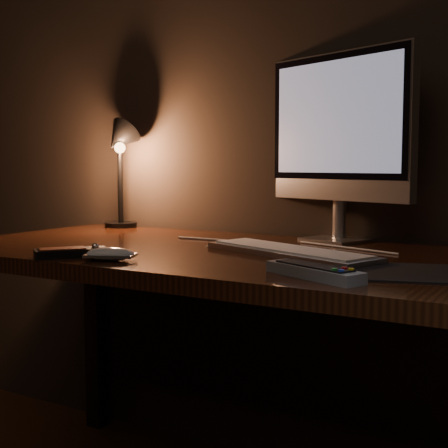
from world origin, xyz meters
The scene contains 10 objects.
desk centered at (0.00, 1.93, 0.62)m, with size 1.60×0.75×0.75m.
monitor centered at (0.17, 2.18, 1.07)m, with size 0.49×0.21×0.54m.
keyboard centered at (0.17, 1.85, 0.76)m, with size 0.48×0.13×0.02m, color silver.
mousepad centered at (0.46, 1.73, 0.75)m, with size 0.28×0.23×0.00m, color black.
mouse centered at (-0.15, 1.56, 0.76)m, with size 0.11×0.06×0.02m, color white.
media_remote centered at (-0.27, 1.56, 0.76)m, with size 0.15×0.17×0.03m.
tv_remote centered at (0.34, 1.59, 0.76)m, with size 0.23×0.14×0.03m.
papers centered at (-0.03, 1.92, 0.75)m, with size 0.12×0.08×0.01m, color white.
desk_lamp centered at (-0.61, 2.16, 1.01)m, with size 0.17×0.20×0.38m.
cable centered at (0.08, 2.01, 0.75)m, with size 0.01×0.01×0.66m, color white.
Camera 1 is at (0.79, 0.47, 0.97)m, focal length 50.00 mm.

